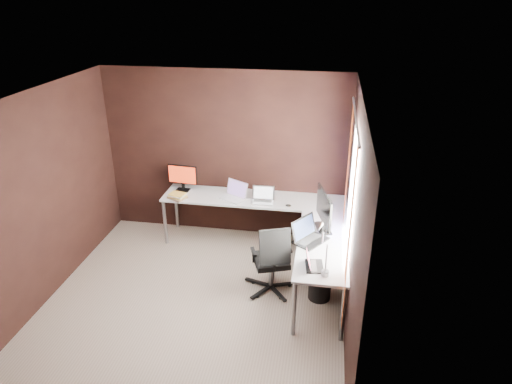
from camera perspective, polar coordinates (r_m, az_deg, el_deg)
room at (r=5.12m, az=-4.43°, el=-1.85°), size 3.60×3.60×2.50m
desk at (r=6.17m, az=2.40°, el=-3.20°), size 2.65×2.25×0.73m
drawer_pedestal at (r=6.41m, az=7.69°, el=-6.11°), size 0.42×0.50×0.60m
monitor_left at (r=6.85m, az=-9.18°, el=1.97°), size 0.45×0.14×0.39m
monitor_right at (r=5.66m, az=8.51°, el=-2.21°), size 0.22×0.63×0.52m
laptop_white at (r=6.58m, az=-2.71°, el=-0.33°), size 0.44×0.40×0.24m
laptop_silver at (r=6.47m, az=0.87°, el=-0.80°), size 0.32×0.23×0.21m
laptop_black_big at (r=5.55m, az=6.51°, el=-5.43°), size 0.47×0.51×0.27m
laptop_black_small at (r=5.07m, az=7.02°, el=-8.87°), size 0.23×0.29×0.18m
book_stack at (r=6.66m, az=-9.80°, el=-0.50°), size 0.30×0.28×0.08m
mouse_left at (r=6.67m, az=-9.81°, el=-0.67°), size 0.08×0.06×0.03m
mouse_corner at (r=6.35m, az=4.07°, el=-1.68°), size 0.09×0.07×0.03m
desk_lamp at (r=4.83m, az=8.13°, el=-6.20°), size 0.19×0.22×0.59m
office_chair at (r=5.78m, az=1.95°, el=-9.89°), size 0.53×0.57×0.95m
wastebasket at (r=5.77m, az=7.96°, el=-11.67°), size 0.29×0.29×0.32m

